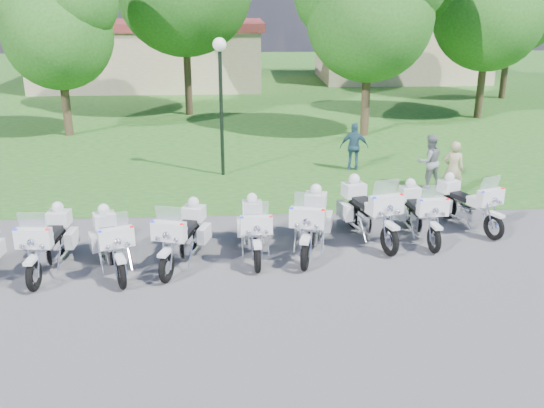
{
  "coord_description": "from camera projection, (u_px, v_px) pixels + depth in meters",
  "views": [
    {
      "loc": [
        -0.61,
        -12.79,
        5.87
      ],
      "look_at": [
        0.25,
        1.2,
        0.95
      ],
      "focal_mm": 40.0,
      "sensor_mm": 36.0,
      "label": 1
    }
  ],
  "objects": [
    {
      "name": "tree_3",
      "position": [
        489.0,
        4.0,
        28.13
      ],
      "size": [
        6.03,
        5.15,
        8.04
      ],
      "color": "#38281C",
      "rests_on": "ground"
    },
    {
      "name": "motorcycle_7",
      "position": [
        420.0,
        212.0,
        15.15
      ],
      "size": [
        0.89,
        2.39,
        1.6
      ],
      "rotation": [
        0.0,
        0.0,
        3.22
      ],
      "color": "black",
      "rests_on": "ground"
    },
    {
      "name": "bystander_a",
      "position": [
        453.0,
        169.0,
        18.09
      ],
      "size": [
        0.71,
        0.57,
        1.71
      ],
      "primitive_type": "imported",
      "rotation": [
        0.0,
        0.0,
        2.86
      ],
      "color": "tan",
      "rests_on": "ground"
    },
    {
      "name": "motorcycle_6",
      "position": [
        368.0,
        210.0,
        15.02
      ],
      "size": [
        1.32,
        2.59,
        1.78
      ],
      "rotation": [
        0.0,
        0.0,
        3.41
      ],
      "color": "black",
      "rests_on": "ground"
    },
    {
      "name": "motorcycle_4",
      "position": [
        254.0,
        228.0,
        14.13
      ],
      "size": [
        0.8,
        2.33,
        1.57
      ],
      "rotation": [
        0.0,
        0.0,
        3.18
      ],
      "color": "black",
      "rests_on": "ground"
    },
    {
      "name": "building_east",
      "position": [
        400.0,
        49.0,
        42.23
      ],
      "size": [
        11.44,
        7.28,
        4.1
      ],
      "color": "tan",
      "rests_on": "ground"
    },
    {
      "name": "motorcycle_3",
      "position": [
        183.0,
        235.0,
        13.68
      ],
      "size": [
        1.23,
        2.36,
        1.63
      ],
      "rotation": [
        0.0,
        0.0,
        2.85
      ],
      "color": "black",
      "rests_on": "ground"
    },
    {
      "name": "motorcycle_8",
      "position": [
        467.0,
        203.0,
        15.81
      ],
      "size": [
        1.33,
        2.23,
        1.58
      ],
      "rotation": [
        0.0,
        0.0,
        3.53
      ],
      "color": "black",
      "rests_on": "ground"
    },
    {
      "name": "motorcycle_5",
      "position": [
        311.0,
        222.0,
        14.3
      ],
      "size": [
        1.25,
        2.55,
        1.74
      ],
      "rotation": [
        0.0,
        0.0,
        2.9
      ],
      "color": "black",
      "rests_on": "ground"
    },
    {
      "name": "tree_0",
      "position": [
        56.0,
        24.0,
        24.71
      ],
      "size": [
        5.25,
        4.48,
        7.01
      ],
      "color": "#38281C",
      "rests_on": "ground"
    },
    {
      "name": "bystander_b",
      "position": [
        429.0,
        162.0,
        18.9
      ],
      "size": [
        0.96,
        0.82,
        1.71
      ],
      "primitive_type": "imported",
      "rotation": [
        0.0,
        0.0,
        -2.91
      ],
      "color": "gray",
      "rests_on": "ground"
    },
    {
      "name": "lamp_post",
      "position": [
        220.0,
        74.0,
        19.43
      ],
      "size": [
        0.44,
        0.44,
        4.52
      ],
      "color": "black",
      "rests_on": "ground"
    },
    {
      "name": "motorcycle_1",
      "position": [
        49.0,
        241.0,
        13.34
      ],
      "size": [
        0.87,
        2.43,
        1.63
      ],
      "rotation": [
        0.0,
        0.0,
        3.08
      ],
      "color": "black",
      "rests_on": "ground"
    },
    {
      "name": "motorcycle_2",
      "position": [
        111.0,
        242.0,
        13.33
      ],
      "size": [
        1.3,
        2.28,
        1.6
      ],
      "rotation": [
        0.0,
        0.0,
        3.5
      ],
      "color": "black",
      "rests_on": "ground"
    },
    {
      "name": "building_west",
      "position": [
        151.0,
        54.0,
        39.36
      ],
      "size": [
        14.56,
        8.32,
        4.1
      ],
      "color": "tan",
      "rests_on": "ground"
    },
    {
      "name": "tree_2",
      "position": [
        369.0,
        5.0,
        24.48
      ],
      "size": [
        6.09,
        5.2,
        8.12
      ],
      "color": "#38281C",
      "rests_on": "ground"
    },
    {
      "name": "grass_lawn",
      "position": [
        244.0,
        87.0,
        39.45
      ],
      "size": [
        100.0,
        48.0,
        0.01
      ],
      "primitive_type": "cube",
      "color": "#21561B",
      "rests_on": "ground"
    },
    {
      "name": "ground",
      "position": [
        264.0,
        260.0,
        14.03
      ],
      "size": [
        100.0,
        100.0,
        0.0
      ],
      "primitive_type": "plane",
      "color": "#545459",
      "rests_on": "ground"
    },
    {
      "name": "bystander_c",
      "position": [
        354.0,
        147.0,
        20.83
      ],
      "size": [
        1.02,
        0.55,
        1.65
      ],
      "primitive_type": "imported",
      "rotation": [
        0.0,
        0.0,
        2.98
      ],
      "color": "#2B5168",
      "rests_on": "ground"
    }
  ]
}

